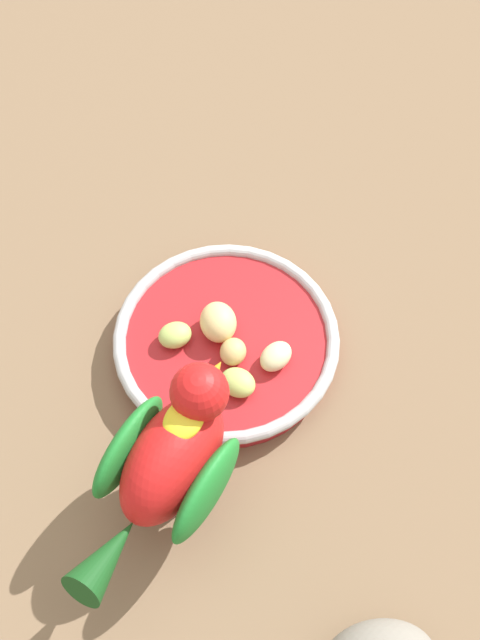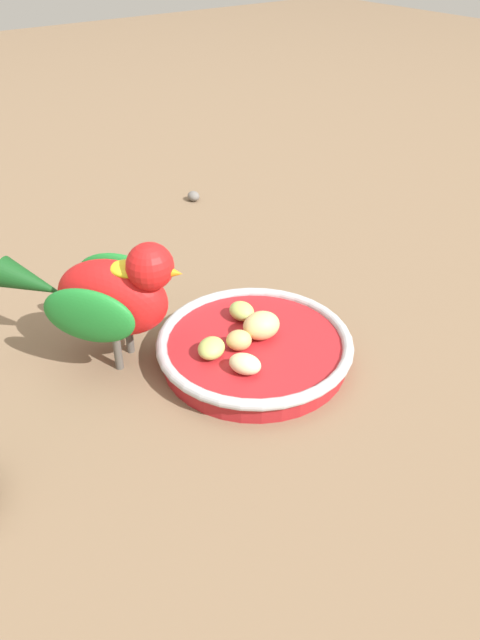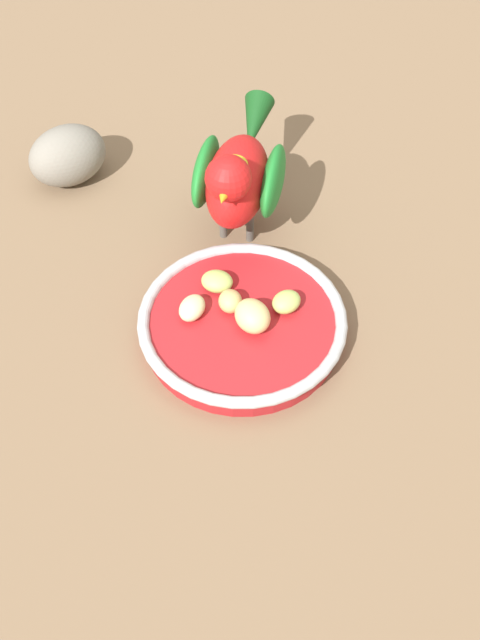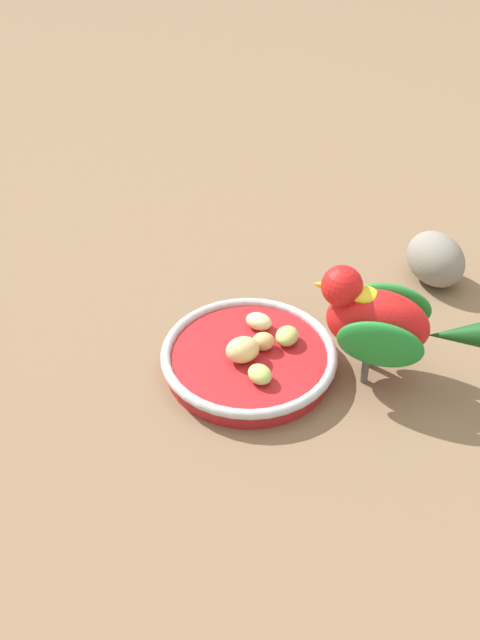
# 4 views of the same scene
# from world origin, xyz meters

# --- Properties ---
(ground_plane) EXTENTS (4.00, 4.00, 0.00)m
(ground_plane) POSITION_xyz_m (0.00, 0.00, 0.00)
(ground_plane) COLOR #7A6047
(feeding_bowl) EXTENTS (0.19, 0.19, 0.03)m
(feeding_bowl) POSITION_xyz_m (0.02, -0.02, 0.02)
(feeding_bowl) COLOR #AD1E23
(feeding_bowl) RESTS_ON ground_plane
(apple_piece_0) EXTENTS (0.03, 0.03, 0.02)m
(apple_piece_0) POSITION_xyz_m (0.02, 0.00, 0.03)
(apple_piece_0) COLOR tan
(apple_piece_0) RESTS_ON feeding_bowl
(apple_piece_1) EXTENTS (0.04, 0.03, 0.02)m
(apple_piece_1) POSITION_xyz_m (-0.01, 0.02, 0.03)
(apple_piece_1) COLOR beige
(apple_piece_1) RESTS_ON feeding_bowl
(apple_piece_2) EXTENTS (0.04, 0.04, 0.02)m
(apple_piece_2) POSITION_xyz_m (0.03, 0.03, 0.03)
(apple_piece_2) COLOR #B2CC66
(apple_piece_2) RESTS_ON feeding_bowl
(apple_piece_3) EXTENTS (0.04, 0.04, 0.03)m
(apple_piece_3) POSITION_xyz_m (0.02, -0.03, 0.04)
(apple_piece_3) COLOR #E5C67F
(apple_piece_3) RESTS_ON feeding_bowl
(apple_piece_4) EXTENTS (0.03, 0.02, 0.02)m
(apple_piece_4) POSITION_xyz_m (0.06, -0.03, 0.03)
(apple_piece_4) COLOR #B2CC66
(apple_piece_4) RESTS_ON feeding_bowl
(parrot) EXTENTS (0.16, 0.14, 0.13)m
(parrot) POSITION_xyz_m (0.10, 0.09, 0.08)
(parrot) COLOR #59544C
(parrot) RESTS_ON ground_plane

